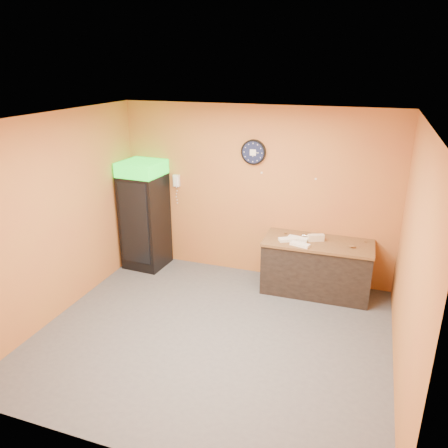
% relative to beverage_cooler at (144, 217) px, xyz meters
% --- Properties ---
extents(floor, '(4.50, 4.50, 0.00)m').
position_rel_beverage_cooler_xyz_m(floor, '(1.85, -1.61, -0.91)').
color(floor, '#47474C').
rests_on(floor, ground).
extents(back_wall, '(4.50, 0.02, 2.80)m').
position_rel_beverage_cooler_xyz_m(back_wall, '(1.85, 0.39, 0.49)').
color(back_wall, '#B97634').
rests_on(back_wall, floor).
extents(left_wall, '(0.02, 4.00, 2.80)m').
position_rel_beverage_cooler_xyz_m(left_wall, '(-0.40, -1.61, 0.49)').
color(left_wall, '#B97634').
rests_on(left_wall, floor).
extents(right_wall, '(0.02, 4.00, 2.80)m').
position_rel_beverage_cooler_xyz_m(right_wall, '(4.10, -1.61, 0.49)').
color(right_wall, '#B97634').
rests_on(right_wall, floor).
extents(ceiling, '(4.50, 4.00, 0.02)m').
position_rel_beverage_cooler_xyz_m(ceiling, '(1.85, -1.61, 1.89)').
color(ceiling, white).
rests_on(ceiling, back_wall).
extents(beverage_cooler, '(0.69, 0.70, 1.87)m').
position_rel_beverage_cooler_xyz_m(beverage_cooler, '(0.00, 0.00, 0.00)').
color(beverage_cooler, black).
rests_on(beverage_cooler, floor).
extents(prep_counter, '(1.63, 0.74, 0.81)m').
position_rel_beverage_cooler_xyz_m(prep_counter, '(2.95, 0.03, -0.51)').
color(prep_counter, black).
rests_on(prep_counter, floor).
extents(wall_clock, '(0.40, 0.06, 0.40)m').
position_rel_beverage_cooler_xyz_m(wall_clock, '(1.81, 0.36, 1.16)').
color(wall_clock, black).
rests_on(wall_clock, back_wall).
extents(wall_phone, '(0.11, 0.10, 0.20)m').
position_rel_beverage_cooler_xyz_m(wall_phone, '(0.48, 0.34, 0.59)').
color(wall_phone, white).
rests_on(wall_phone, back_wall).
extents(butcher_paper, '(1.65, 0.79, 0.04)m').
position_rel_beverage_cooler_xyz_m(butcher_paper, '(2.95, 0.03, -0.08)').
color(butcher_paper, brown).
rests_on(butcher_paper, prep_counter).
extents(sub_roll_stack, '(0.25, 0.18, 0.10)m').
position_rel_beverage_cooler_xyz_m(sub_roll_stack, '(2.91, 0.04, -0.01)').
color(sub_roll_stack, beige).
rests_on(sub_roll_stack, butcher_paper).
extents(wrapped_sandwich_left, '(0.33, 0.25, 0.04)m').
position_rel_beverage_cooler_xyz_m(wrapped_sandwich_left, '(2.52, -0.08, -0.04)').
color(wrapped_sandwich_left, white).
rests_on(wrapped_sandwich_left, butcher_paper).
extents(wrapped_sandwich_mid, '(0.31, 0.19, 0.04)m').
position_rel_beverage_cooler_xyz_m(wrapped_sandwich_mid, '(2.72, -0.23, -0.04)').
color(wrapped_sandwich_mid, white).
rests_on(wrapped_sandwich_mid, butcher_paper).
extents(wrapped_sandwich_right, '(0.32, 0.16, 0.04)m').
position_rel_beverage_cooler_xyz_m(wrapped_sandwich_right, '(2.65, -0.01, -0.04)').
color(wrapped_sandwich_right, white).
rests_on(wrapped_sandwich_right, butcher_paper).
extents(kitchen_tool, '(0.07, 0.07, 0.07)m').
position_rel_beverage_cooler_xyz_m(kitchen_tool, '(2.85, 0.17, -0.03)').
color(kitchen_tool, silver).
rests_on(kitchen_tool, butcher_paper).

